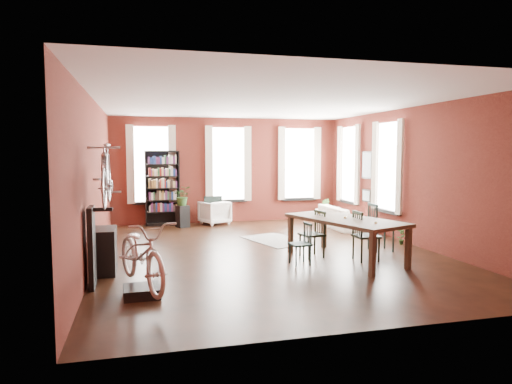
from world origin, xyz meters
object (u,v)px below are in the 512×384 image
object	(u,v)px
bike_trainer	(142,291)
console_table	(104,251)
bicycle_floor	(141,222)
white_armchair	(215,211)
cream_sofa	(342,213)
bookshelf	(163,188)
dining_chair_c	(366,236)
plant_stand	(183,216)
dining_chair_d	(381,227)
dining_table	(345,239)
dining_chair_a	(300,244)
dining_chair_b	(312,234)

from	to	relation	value
bike_trainer	console_table	bearing A→B (deg)	112.08
console_table	bicycle_floor	bearing A→B (deg)	-67.76
white_armchair	cream_sofa	world-z (taller)	cream_sofa
bookshelf	dining_chair_c	bearing A→B (deg)	-56.04
dining_chair_c	plant_stand	distance (m)	5.90
dining_chair_d	bookshelf	distance (m)	6.54
dining_chair_c	bike_trainer	xyz separation A→B (m)	(-4.35, -1.26, -0.42)
dining_table	white_armchair	size ratio (longest dim) A/B	3.23
dining_chair_a	dining_chair_c	bearing A→B (deg)	84.65
dining_chair_b	white_armchair	world-z (taller)	dining_chair_b
dining_chair_d	white_armchair	size ratio (longest dim) A/B	1.35
dining_table	dining_chair_d	bearing A→B (deg)	9.89
cream_sofa	white_armchair	bearing A→B (deg)	66.52
dining_table	console_table	bearing A→B (deg)	158.50
dining_table	dining_chair_c	distance (m)	0.43
white_armchair	cream_sofa	size ratio (longest dim) A/B	0.37
dining_chair_a	cream_sofa	size ratio (longest dim) A/B	0.38
dining_table	dining_chair_b	bearing A→B (deg)	121.54
dining_chair_d	dining_chair_c	bearing A→B (deg)	137.60
bicycle_floor	dining_chair_b	bearing A→B (deg)	10.90
dining_chair_d	bookshelf	bearing A→B (deg)	46.01
white_armchair	dining_chair_d	bearing A→B (deg)	99.82
dining_table	plant_stand	world-z (taller)	dining_table
dining_chair_d	plant_stand	distance (m)	5.77
dining_chair_d	cream_sofa	xyz separation A→B (m)	(0.50, 3.06, -0.11)
dining_chair_d	cream_sofa	bearing A→B (deg)	-6.30
dining_chair_d	plant_stand	xyz separation A→B (m)	(-3.93, 4.22, -0.20)
dining_chair_a	dining_chair_b	xyz separation A→B (m)	(0.45, 0.53, 0.08)
dining_chair_c	bike_trainer	world-z (taller)	dining_chair_c
dining_chair_c	white_armchair	bearing A→B (deg)	22.98
dining_chair_d	bookshelf	world-z (taller)	bookshelf
dining_table	console_table	xyz separation A→B (m)	(-4.57, 0.20, -0.02)
dining_chair_c	cream_sofa	bearing A→B (deg)	-17.70
dining_chair_d	bike_trainer	bearing A→B (deg)	114.36
plant_stand	dining_chair_c	bearing A→B (deg)	-57.38
dining_chair_a	dining_chair_c	world-z (taller)	dining_chair_c
dining_chair_b	plant_stand	size ratio (longest dim) A/B	1.51
cream_sofa	bike_trainer	xyz separation A→B (m)	(-5.60, -5.06, -0.33)
white_armchair	console_table	distance (m)	5.72
bookshelf	bike_trainer	world-z (taller)	bookshelf
bike_trainer	bicycle_floor	xyz separation A→B (m)	(0.01, -0.02, 1.05)
bike_trainer	cream_sofa	bearing A→B (deg)	42.14
dining_chair_c	dining_chair_b	bearing A→B (deg)	60.65
white_armchair	bicycle_floor	bearing A→B (deg)	48.90
dining_chair_b	plant_stand	bearing A→B (deg)	-163.55
dining_chair_d	console_table	xyz separation A→B (m)	(-5.73, -0.44, -0.12)
cream_sofa	plant_stand	size ratio (longest dim) A/B	3.31
plant_stand	bicycle_floor	distance (m)	6.41
bookshelf	cream_sofa	bearing A→B (deg)	-18.95
bike_trainer	console_table	size ratio (longest dim) A/B	0.66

